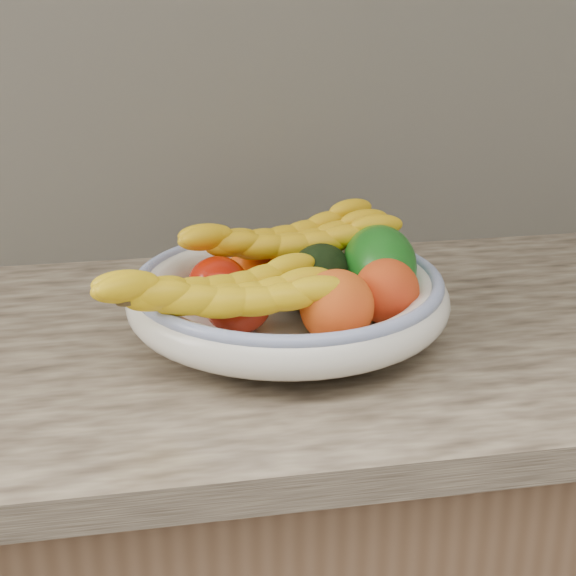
% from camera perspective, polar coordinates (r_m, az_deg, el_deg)
% --- Properties ---
extents(fruit_bowl, '(0.39, 0.39, 0.08)m').
position_cam_1_polar(fruit_bowl, '(1.07, 0.00, -0.57)').
color(fruit_bowl, silver).
rests_on(fruit_bowl, kitchen_counter).
extents(clementine_back_left, '(0.07, 0.07, 0.05)m').
position_cam_1_polar(clementine_back_left, '(1.16, -2.44, 1.41)').
color(clementine_back_left, '#FB5605').
rests_on(clementine_back_left, fruit_bowl).
extents(clementine_back_right, '(0.05, 0.05, 0.04)m').
position_cam_1_polar(clementine_back_right, '(1.17, 0.21, 1.65)').
color(clementine_back_right, '#EA5904').
rests_on(clementine_back_right, fruit_bowl).
extents(clementine_back_mid, '(0.06, 0.06, 0.04)m').
position_cam_1_polar(clementine_back_mid, '(1.11, -0.56, 0.65)').
color(clementine_back_mid, orange).
rests_on(clementine_back_mid, fruit_bowl).
extents(clementine_extra, '(0.05, 0.05, 0.05)m').
position_cam_1_polar(clementine_extra, '(1.16, -0.24, 1.52)').
color(clementine_extra, '#F26005').
rests_on(clementine_extra, fruit_bowl).
extents(tomato_left, '(0.08, 0.08, 0.07)m').
position_cam_1_polar(tomato_left, '(1.08, -4.56, 0.28)').
color(tomato_left, '#A41405').
rests_on(tomato_left, fruit_bowl).
extents(tomato_near_left, '(0.09, 0.09, 0.07)m').
position_cam_1_polar(tomato_near_left, '(1.01, -3.27, -1.00)').
color(tomato_near_left, '#A91F10').
rests_on(tomato_near_left, fruit_bowl).
extents(avocado_center, '(0.08, 0.10, 0.06)m').
position_cam_1_polar(avocado_center, '(1.07, 0.74, 0.35)').
color(avocado_center, black).
rests_on(avocado_center, fruit_bowl).
extents(avocado_right, '(0.12, 0.13, 0.08)m').
position_cam_1_polar(avocado_right, '(1.09, 2.07, 0.77)').
color(avocado_right, black).
rests_on(avocado_right, fruit_bowl).
extents(green_mango, '(0.12, 0.14, 0.12)m').
position_cam_1_polar(green_mango, '(1.10, 5.92, 1.49)').
color(green_mango, '#0F5210').
rests_on(green_mango, fruit_bowl).
extents(peach_front, '(0.09, 0.09, 0.09)m').
position_cam_1_polar(peach_front, '(1.00, 3.18, -1.20)').
color(peach_front, orange).
rests_on(peach_front, fruit_bowl).
extents(peach_right, '(0.09, 0.09, 0.08)m').
position_cam_1_polar(peach_right, '(1.04, 6.39, -0.21)').
color(peach_right, orange).
rests_on(peach_right, fruit_bowl).
extents(banana_bunch_back, '(0.32, 0.17, 0.09)m').
position_cam_1_polar(banana_bunch_back, '(1.13, -0.05, 2.77)').
color(banana_bunch_back, gold).
rests_on(banana_bunch_back, fruit_bowl).
extents(banana_bunch_front, '(0.31, 0.17, 0.08)m').
position_cam_1_polar(banana_bunch_front, '(0.97, -4.50, -0.79)').
color(banana_bunch_front, yellow).
rests_on(banana_bunch_front, fruit_bowl).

